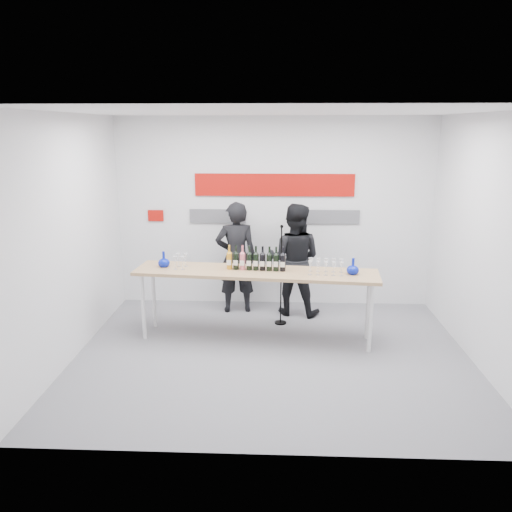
# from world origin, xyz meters

# --- Properties ---
(ground) EXTENTS (5.00, 5.00, 0.00)m
(ground) POSITION_xyz_m (0.00, 0.00, 0.00)
(ground) COLOR slate
(ground) RESTS_ON ground
(back_wall) EXTENTS (5.00, 0.04, 3.00)m
(back_wall) POSITION_xyz_m (0.00, 2.00, 1.50)
(back_wall) COLOR silver
(back_wall) RESTS_ON ground
(signage) EXTENTS (3.38, 0.02, 0.79)m
(signage) POSITION_xyz_m (-0.06, 1.97, 1.81)
(signage) COLOR #A80D07
(signage) RESTS_ON back_wall
(tasting_table) EXTENTS (3.29, 0.96, 0.97)m
(tasting_table) POSITION_xyz_m (-0.23, 0.51, 0.90)
(tasting_table) COLOR tan
(tasting_table) RESTS_ON ground
(wine_bottles) EXTENTS (0.80, 0.15, 0.33)m
(wine_bottles) POSITION_xyz_m (-0.23, 0.55, 1.14)
(wine_bottles) COLOR #BF7F19
(wine_bottles) RESTS_ON tasting_table
(decanter_left) EXTENTS (0.16, 0.16, 0.21)m
(decanter_left) POSITION_xyz_m (-1.50, 0.66, 1.08)
(decanter_left) COLOR #08199D
(decanter_left) RESTS_ON tasting_table
(decanter_right) EXTENTS (0.16, 0.16, 0.21)m
(decanter_right) POSITION_xyz_m (1.04, 0.41, 1.08)
(decanter_right) COLOR #08199D
(decanter_right) RESTS_ON tasting_table
(glasses_left) EXTENTS (0.18, 0.23, 0.18)m
(glasses_left) POSITION_xyz_m (-1.26, 0.61, 1.06)
(glasses_left) COLOR silver
(glasses_left) RESTS_ON tasting_table
(glasses_right) EXTENTS (0.48, 0.26, 0.18)m
(glasses_right) POSITION_xyz_m (0.69, 0.43, 1.06)
(glasses_right) COLOR silver
(glasses_right) RESTS_ON tasting_table
(presenter_left) EXTENTS (0.69, 0.51, 1.74)m
(presenter_left) POSITION_xyz_m (-0.58, 1.58, 0.87)
(presenter_left) COLOR black
(presenter_left) RESTS_ON ground
(presenter_right) EXTENTS (0.97, 0.83, 1.73)m
(presenter_right) POSITION_xyz_m (0.31, 1.52, 0.86)
(presenter_right) COLOR black
(presenter_right) RESTS_ON ground
(mic_stand) EXTENTS (0.17, 0.17, 1.50)m
(mic_stand) POSITION_xyz_m (0.11, 1.07, 0.46)
(mic_stand) COLOR black
(mic_stand) RESTS_ON ground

